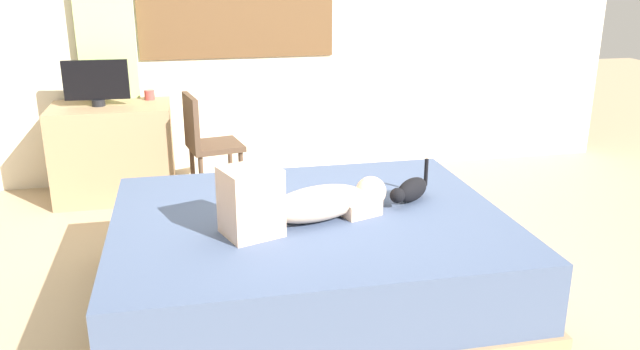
# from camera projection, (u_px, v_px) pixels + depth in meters

# --- Properties ---
(ground_plane) EXTENTS (16.00, 16.00, 0.00)m
(ground_plane) POSITION_uv_depth(u_px,v_px,m) (314.00, 294.00, 3.61)
(ground_plane) COLOR tan
(back_wall_with_window) EXTENTS (6.40, 0.14, 2.90)m
(back_wall_with_window) POSITION_uv_depth(u_px,v_px,m) (257.00, 4.00, 5.28)
(back_wall_with_window) COLOR beige
(back_wall_with_window) RESTS_ON ground
(bed) EXTENTS (2.12, 1.72, 0.50)m
(bed) POSITION_uv_depth(u_px,v_px,m) (310.00, 258.00, 3.48)
(bed) COLOR #997A56
(bed) RESTS_ON ground
(person_lying) EXTENTS (0.93, 0.52, 0.34)m
(person_lying) POSITION_uv_depth(u_px,v_px,m) (301.00, 202.00, 3.26)
(person_lying) COLOR #CCB299
(person_lying) RESTS_ON bed
(cat) EXTENTS (0.30, 0.27, 0.21)m
(cat) POSITION_uv_depth(u_px,v_px,m) (410.00, 190.00, 3.57)
(cat) COLOR black
(cat) RESTS_ON bed
(desk) EXTENTS (0.90, 0.56, 0.74)m
(desk) POSITION_uv_depth(u_px,v_px,m) (114.00, 152.00, 5.01)
(desk) COLOR #997A56
(desk) RESTS_ON ground
(tv_monitor) EXTENTS (0.48, 0.10, 0.35)m
(tv_monitor) POSITION_uv_depth(u_px,v_px,m) (96.00, 82.00, 4.82)
(tv_monitor) COLOR black
(tv_monitor) RESTS_ON desk
(cup) EXTENTS (0.08, 0.08, 0.08)m
(cup) POSITION_uv_depth(u_px,v_px,m) (149.00, 95.00, 5.10)
(cup) COLOR #B23D38
(cup) RESTS_ON desk
(chair_by_desk) EXTENTS (0.45, 0.45, 0.86)m
(chair_by_desk) POSITION_uv_depth(u_px,v_px,m) (206.00, 141.00, 4.80)
(chair_by_desk) COLOR #4C3828
(chair_by_desk) RESTS_ON ground
(curtain_left) EXTENTS (0.44, 0.06, 2.66)m
(curtain_left) POSITION_uv_depth(u_px,v_px,m) (104.00, 23.00, 4.97)
(curtain_left) COLOR #ADCC75
(curtain_left) RESTS_ON ground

